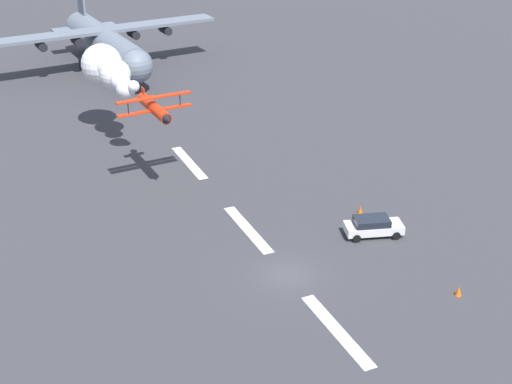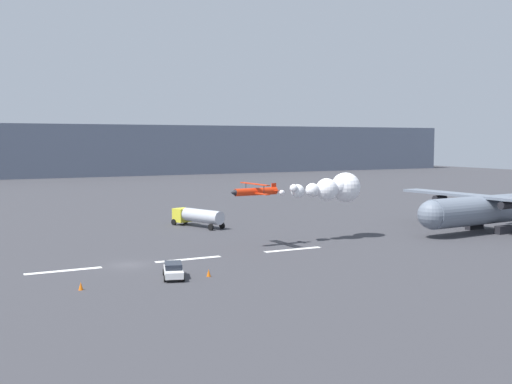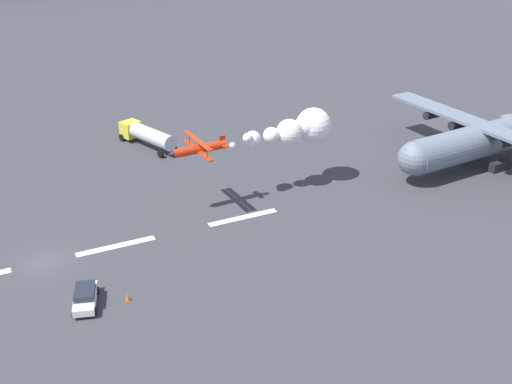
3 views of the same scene
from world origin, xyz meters
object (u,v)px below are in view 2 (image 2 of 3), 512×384
object	(u,v)px
cargo_transport_plane	(480,209)
fuel_tanker_truck	(197,216)
stunt_biplane_red	(333,188)
followme_car_yellow	(173,270)
traffic_cone_near	(81,286)
traffic_cone_far	(209,273)

from	to	relation	value
cargo_transport_plane	fuel_tanker_truck	world-z (taller)	cargo_transport_plane
cargo_transport_plane	fuel_tanker_truck	size ratio (longest dim) A/B	3.00
stunt_biplane_red	fuel_tanker_truck	xyz separation A→B (m)	(-12.41, 19.71, -5.39)
fuel_tanker_truck	followme_car_yellow	world-z (taller)	fuel_tanker_truck
traffic_cone_near	traffic_cone_far	size ratio (longest dim) A/B	1.00
cargo_transport_plane	stunt_biplane_red	size ratio (longest dim) A/B	1.50
traffic_cone_far	cargo_transport_plane	bearing A→B (deg)	11.04
traffic_cone_near	fuel_tanker_truck	bearing A→B (deg)	53.65
fuel_tanker_truck	traffic_cone_near	world-z (taller)	fuel_tanker_truck
followme_car_yellow	traffic_cone_near	xyz separation A→B (m)	(-9.30, -0.88, -0.44)
cargo_transport_plane	traffic_cone_near	bearing A→B (deg)	-171.35
cargo_transport_plane	fuel_tanker_truck	xyz separation A→B (m)	(-35.35, 24.75, -1.77)
stunt_biplane_red	followme_car_yellow	bearing A→B (deg)	-154.59
stunt_biplane_red	fuel_tanker_truck	size ratio (longest dim) A/B	2.00
stunt_biplane_red	followme_car_yellow	world-z (taller)	stunt_biplane_red
fuel_tanker_truck	traffic_cone_far	world-z (taller)	fuel_tanker_truck
fuel_tanker_truck	traffic_cone_near	distance (m)	42.14
traffic_cone_near	stunt_biplane_red	bearing A→B (deg)	20.83
cargo_transport_plane	followme_car_yellow	bearing A→B (deg)	-170.76
cargo_transport_plane	traffic_cone_far	bearing A→B (deg)	-168.96
followme_car_yellow	traffic_cone_near	size ratio (longest dim) A/B	6.41
cargo_transport_plane	traffic_cone_near	world-z (taller)	cargo_transport_plane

